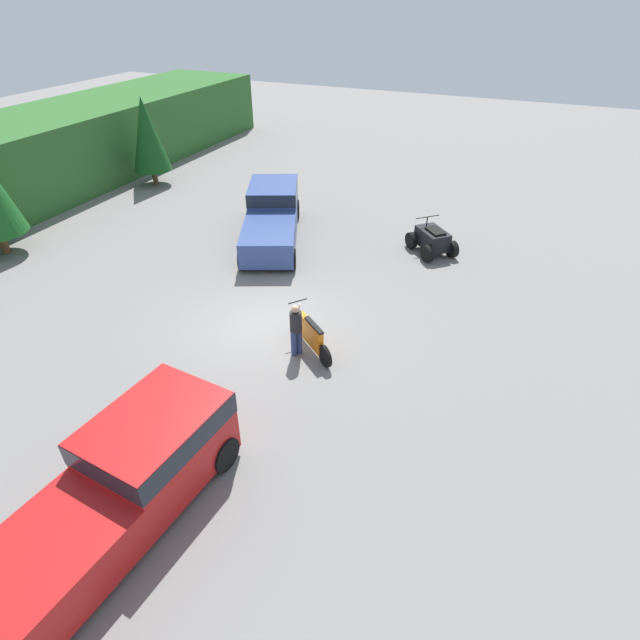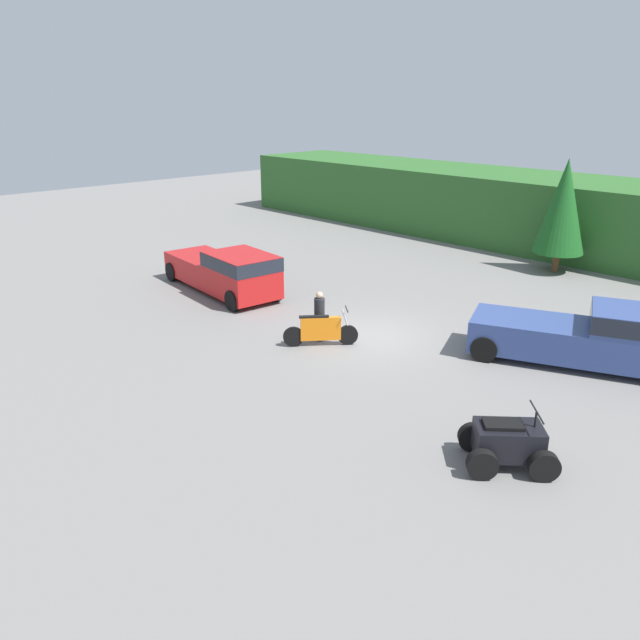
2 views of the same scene
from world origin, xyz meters
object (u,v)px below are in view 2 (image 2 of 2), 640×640
at_px(quad_atv, 508,443).
at_px(pickup_truck_red, 227,270).
at_px(dirt_bike, 321,331).
at_px(rider_person, 319,314).
at_px(pickup_truck_second, 598,335).

bearing_deg(quad_atv, pickup_truck_red, 125.03).
bearing_deg(dirt_bike, rider_person, 90.39).
relative_size(dirt_bike, quad_atv, 0.84).
distance_m(pickup_truck_red, quad_atv, 14.28).
relative_size(pickup_truck_red, pickup_truck_second, 0.99).
xyz_separation_m(pickup_truck_red, dirt_bike, (6.43, -1.08, -0.46)).
height_order(quad_atv, rider_person, rider_person).
bearing_deg(pickup_truck_red, dirt_bike, -4.13).
distance_m(quad_atv, rider_person, 8.17).
xyz_separation_m(pickup_truck_second, dirt_bike, (-6.56, -4.69, -0.46)).
distance_m(pickup_truck_red, rider_person, 6.13).
xyz_separation_m(quad_atv, rider_person, (-7.91, 2.04, 0.37)).
relative_size(pickup_truck_red, rider_person, 3.80).
height_order(pickup_truck_second, quad_atv, pickup_truck_second).
relative_size(pickup_truck_second, quad_atv, 2.75).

